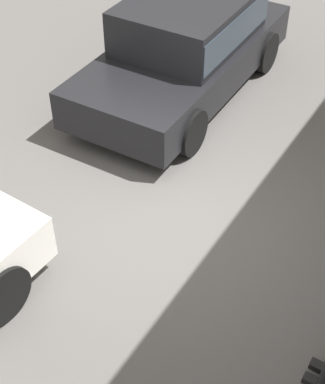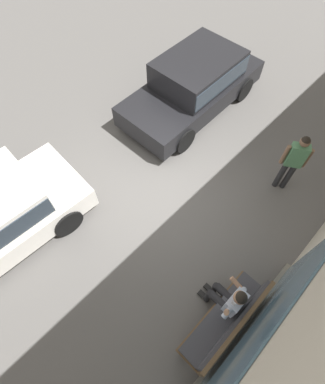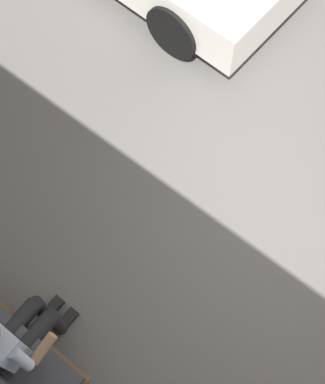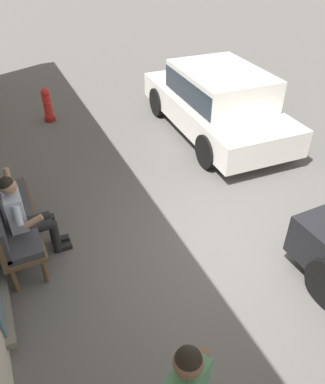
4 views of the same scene
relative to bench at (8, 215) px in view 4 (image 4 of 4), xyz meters
The scene contains 5 objects.
ground_plane 3.27m from the bench, 115.52° to the right, with size 60.00×60.00×0.00m, color #565451.
bench is the anchor object (origin of this frame).
person_on_phone 0.37m from the bench, 139.53° to the right, with size 0.73×0.74×1.37m.
parked_car_mid 4.99m from the bench, 66.97° to the right, with size 4.26×2.03×1.46m.
fire_hydrant 4.34m from the bench, 17.28° to the right, with size 0.38×0.26×0.81m.
Camera 4 is at (-3.19, 2.60, 3.96)m, focal length 35.00 mm.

